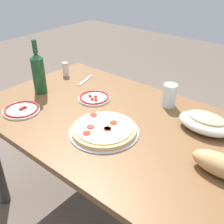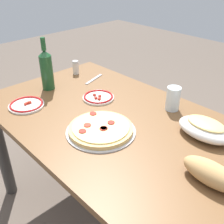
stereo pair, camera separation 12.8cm
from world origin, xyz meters
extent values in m
plane|color=brown|center=(0.00, 0.00, 0.00)|extent=(8.00, 8.00, 0.00)
cube|color=brown|center=(0.00, 0.00, 0.69)|extent=(1.34, 0.83, 0.03)
cylinder|color=#33302D|center=(-0.61, 0.36, 0.34)|extent=(0.07, 0.07, 0.68)
cylinder|color=#B7B7BC|center=(0.05, -0.12, 0.71)|extent=(0.31, 0.31, 0.01)
cylinder|color=#DBB26B|center=(0.05, -0.12, 0.72)|extent=(0.29, 0.29, 0.02)
cylinder|color=#EFD684|center=(0.05, -0.12, 0.73)|extent=(0.25, 0.25, 0.01)
cylinder|color=#B22D1E|center=(0.08, -0.13, 0.74)|extent=(0.03, 0.03, 0.00)
cylinder|color=maroon|center=(0.07, -0.07, 0.74)|extent=(0.03, 0.03, 0.00)
cylinder|color=maroon|center=(0.03, -0.20, 0.74)|extent=(0.03, 0.03, 0.00)
cylinder|color=maroon|center=(-0.05, -0.08, 0.74)|extent=(0.03, 0.03, 0.00)
cylinder|color=#B22D1E|center=(0.01, -0.16, 0.74)|extent=(0.03, 0.03, 0.00)
cylinder|color=maroon|center=(0.08, -0.12, 0.74)|extent=(0.03, 0.03, 0.00)
ellipsoid|color=white|center=(0.38, 0.18, 0.74)|extent=(0.24, 0.15, 0.07)
ellipsoid|color=#AD2819|center=(0.38, 0.18, 0.75)|extent=(0.20, 0.12, 0.03)
ellipsoid|color=#EACC75|center=(0.38, 0.18, 0.77)|extent=(0.17, 0.10, 0.02)
cylinder|color=#194723|center=(-0.49, -0.05, 0.81)|extent=(0.07, 0.07, 0.20)
cone|color=#194723|center=(-0.49, -0.05, 0.92)|extent=(0.07, 0.07, 0.03)
cylinder|color=#194723|center=(-0.49, -0.05, 0.97)|extent=(0.03, 0.03, 0.07)
cylinder|color=silver|center=(0.15, 0.27, 0.77)|extent=(0.07, 0.07, 0.12)
cylinder|color=white|center=(-0.38, -0.24, 0.71)|extent=(0.18, 0.18, 0.01)
torus|color=red|center=(-0.38, -0.24, 0.72)|extent=(0.17, 0.17, 0.01)
cube|color=#AD2819|center=(-0.38, -0.23, 0.72)|extent=(0.01, 0.01, 0.01)
cube|color=#AD2819|center=(-0.38, -0.25, 0.72)|extent=(0.01, 0.01, 0.01)
cube|color=#AD2819|center=(-0.38, -0.22, 0.72)|extent=(0.01, 0.01, 0.01)
cylinder|color=white|center=(-0.19, 0.08, 0.71)|extent=(0.17, 0.17, 0.01)
torus|color=red|center=(-0.19, 0.08, 0.72)|extent=(0.16, 0.16, 0.01)
cube|color=#AD2819|center=(-0.16, 0.06, 0.72)|extent=(0.01, 0.01, 0.01)
cube|color=#AD2819|center=(-0.22, 0.07, 0.72)|extent=(0.01, 0.01, 0.01)
cube|color=#AD2819|center=(-0.18, 0.06, 0.72)|extent=(0.01, 0.01, 0.01)
cube|color=#AD2819|center=(-0.19, 0.09, 0.72)|extent=(0.01, 0.01, 0.01)
ellipsoid|color=tan|center=(0.54, -0.05, 0.75)|extent=(0.21, 0.09, 0.08)
cylinder|color=silver|center=(-0.56, 0.21, 0.74)|extent=(0.04, 0.04, 0.07)
cylinder|color=#B7B7BC|center=(-0.56, 0.21, 0.79)|extent=(0.04, 0.04, 0.01)
cube|color=#B7B7BC|center=(-0.41, 0.23, 0.71)|extent=(0.07, 0.17, 0.00)
camera|label=1|loc=(0.71, -0.85, 1.39)|focal=43.23mm
camera|label=2|loc=(0.80, -0.76, 1.39)|focal=43.23mm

